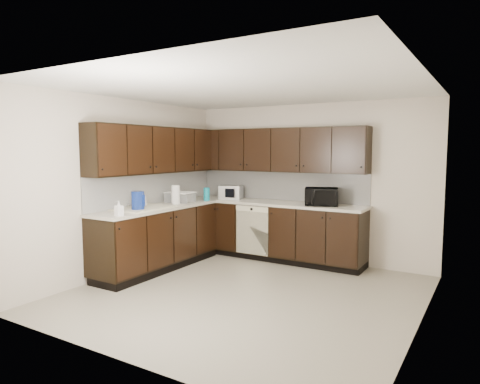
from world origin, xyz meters
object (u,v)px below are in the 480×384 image
object	(u,v)px
sink	(143,213)
blue_pitcher	(138,201)
microwave	(321,197)
toaster_oven	(231,192)
storage_bin	(180,197)

from	to	relation	value
sink	blue_pitcher	size ratio (longest dim) A/B	3.06
microwave	blue_pitcher	distance (m)	2.68
sink	blue_pitcher	world-z (taller)	blue_pitcher
sink	toaster_oven	size ratio (longest dim) A/B	2.24
toaster_oven	storage_bin	xyz separation A→B (m)	(-0.44, -0.82, -0.04)
microwave	toaster_oven	bearing A→B (deg)	158.51
microwave	storage_bin	distance (m)	2.21
microwave	toaster_oven	xyz separation A→B (m)	(-1.63, 0.04, -0.02)
toaster_oven	microwave	bearing A→B (deg)	-16.18
toaster_oven	blue_pitcher	world-z (taller)	blue_pitcher
sink	storage_bin	world-z (taller)	sink
microwave	storage_bin	xyz separation A→B (m)	(-2.07, -0.78, -0.05)
toaster_oven	storage_bin	distance (m)	0.93
storage_bin	sink	bearing A→B (deg)	-88.16
storage_bin	blue_pitcher	bearing A→B (deg)	-84.46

